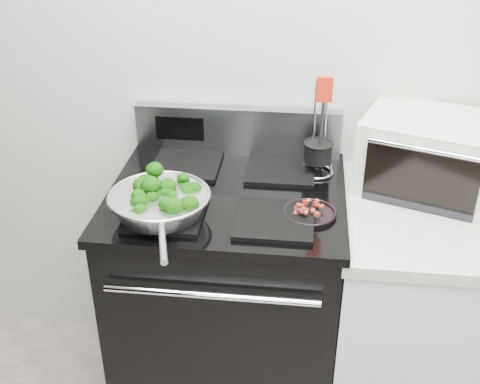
# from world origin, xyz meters

# --- Properties ---
(back_wall) EXTENTS (4.00, 0.02, 2.70)m
(back_wall) POSITION_xyz_m (0.00, 1.75, 1.35)
(back_wall) COLOR silver
(back_wall) RESTS_ON ground
(gas_range) EXTENTS (0.79, 0.69, 1.13)m
(gas_range) POSITION_xyz_m (-0.30, 1.41, 0.49)
(gas_range) COLOR black
(gas_range) RESTS_ON floor
(counter) EXTENTS (0.62, 0.68, 0.92)m
(counter) POSITION_xyz_m (0.39, 1.41, 0.46)
(counter) COLOR white
(counter) RESTS_ON floor
(skillet) EXTENTS (0.32, 0.49, 0.07)m
(skillet) POSITION_xyz_m (-0.48, 1.23, 1.00)
(skillet) COLOR silver
(skillet) RESTS_ON gas_range
(broccoli_pile) EXTENTS (0.25, 0.25, 0.09)m
(broccoli_pile) POSITION_xyz_m (-0.48, 1.23, 1.02)
(broccoli_pile) COLOR black
(broccoli_pile) RESTS_ON skillet
(bacon_plate) EXTENTS (0.17, 0.17, 0.04)m
(bacon_plate) POSITION_xyz_m (-0.02, 1.29, 0.97)
(bacon_plate) COLOR black
(bacon_plate) RESTS_ON gas_range
(utensil_holder) EXTENTS (0.12, 0.12, 0.36)m
(utensil_holder) POSITION_xyz_m (-0.00, 1.58, 1.01)
(utensil_holder) COLOR silver
(utensil_holder) RESTS_ON gas_range
(toaster_oven) EXTENTS (0.53, 0.47, 0.26)m
(toaster_oven) POSITION_xyz_m (0.38, 1.57, 1.05)
(toaster_oven) COLOR beige
(toaster_oven) RESTS_ON counter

